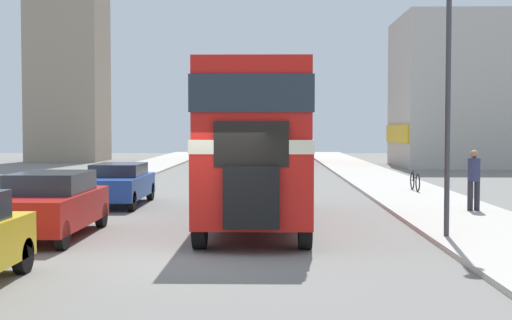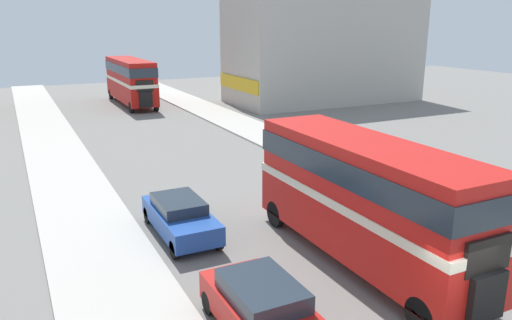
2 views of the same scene
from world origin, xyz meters
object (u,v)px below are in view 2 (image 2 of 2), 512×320
object	(u,v)px
car_parked_mid	(265,311)
car_parked_far	(180,216)
bicycle_on_pavement	(346,159)
pedestrian_walking	(451,182)
bus_distant	(130,78)
double_decker_bus	(365,192)

from	to	relation	value
car_parked_mid	car_parked_far	bearing A→B (deg)	88.97
bicycle_on_pavement	pedestrian_walking	bearing A→B (deg)	-86.97
bus_distant	pedestrian_walking	size ratio (longest dim) A/B	6.10
double_decker_bus	bus_distant	size ratio (longest dim) A/B	0.87
pedestrian_walking	bicycle_on_pavement	world-z (taller)	pedestrian_walking
car_parked_mid	car_parked_far	world-z (taller)	car_parked_mid
car_parked_mid	bicycle_on_pavement	xyz separation A→B (m)	(10.94, 11.50, -0.31)
double_decker_bus	car_parked_mid	bearing A→B (deg)	-154.00
double_decker_bus	pedestrian_walking	xyz separation A→B (m)	(6.47, 2.30, -1.27)
car_parked_mid	bicycle_on_pavement	size ratio (longest dim) A/B	2.51
car_parked_mid	car_parked_far	size ratio (longest dim) A/B	1.01
double_decker_bus	car_parked_mid	size ratio (longest dim) A/B	2.19
car_parked_far	car_parked_mid	bearing A→B (deg)	-91.03
car_parked_mid	bus_distant	bearing A→B (deg)	81.86
double_decker_bus	car_parked_far	bearing A→B (deg)	135.28
bus_distant	car_parked_far	world-z (taller)	bus_distant
double_decker_bus	car_parked_mid	xyz separation A→B (m)	(-4.84, -2.36, -1.63)
car_parked_mid	bicycle_on_pavement	world-z (taller)	car_parked_mid
bus_distant	bicycle_on_pavement	world-z (taller)	bus_distant
car_parked_mid	double_decker_bus	bearing A→B (deg)	26.00
bicycle_on_pavement	double_decker_bus	bearing A→B (deg)	-123.74
bus_distant	car_parked_mid	xyz separation A→B (m)	(-5.44, -38.00, -1.73)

